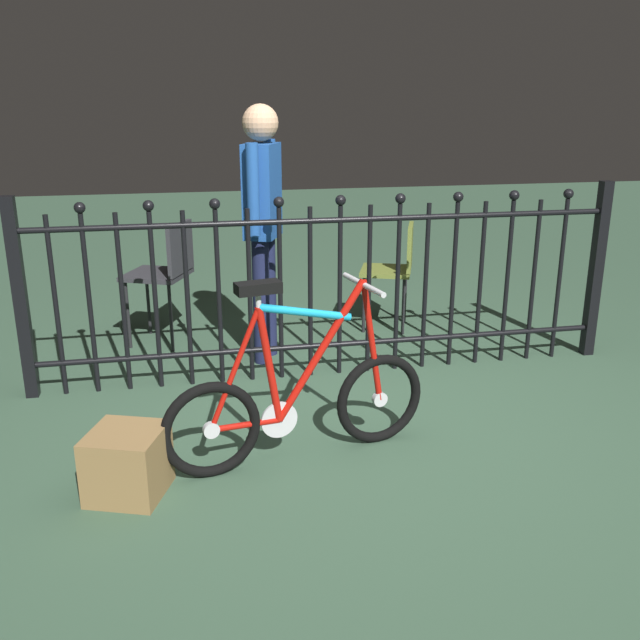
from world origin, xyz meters
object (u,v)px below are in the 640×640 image
Objects in this scene: person_visitor at (263,213)px; display_crate at (127,463)px; chair_olive at (395,265)px; chair_charcoal at (166,268)px; bicycle at (299,400)px.

display_crate is at bearing -117.24° from person_visitor.
person_visitor is (-1.03, -0.44, 0.49)m from chair_olive.
chair_olive is at bearing 0.51° from chair_charcoal.
chair_olive is 2.55× the size of display_crate.
bicycle is 1.52× the size of chair_charcoal.
bicycle is 1.66× the size of chair_olive.
person_visitor is 1.94m from display_crate.
person_visitor is at bearing -156.60° from chair_olive.
person_visitor is (0.01, 1.39, 0.67)m from bicycle.
chair_olive is (1.65, 0.01, -0.06)m from chair_charcoal.
person_visitor is at bearing 89.43° from bicycle.
display_crate is (-1.83, -2.00, -0.34)m from chair_olive.
bicycle is 2.12m from chair_olive.
chair_charcoal reaches higher than display_crate.
person_visitor is at bearing -34.47° from chair_charcoal.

